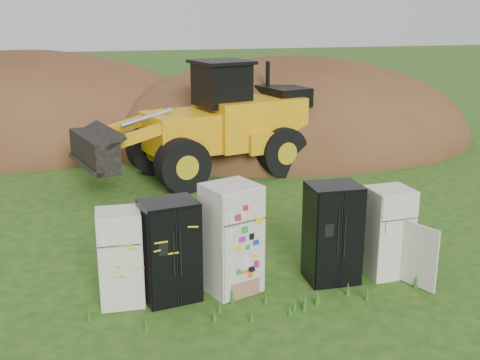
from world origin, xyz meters
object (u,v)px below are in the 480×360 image
(fridge_black_right, at_px, (332,233))
(wheel_loader, at_px, (196,121))
(fridge_black_side, at_px, (170,251))
(fridge_sticker, at_px, (231,238))
(fridge_leftmost, at_px, (120,258))
(fridge_open_door, at_px, (388,232))

(fridge_black_right, distance_m, wheel_loader, 7.38)
(fridge_black_side, height_order, fridge_black_right, fridge_black_right)
(fridge_black_right, bearing_deg, fridge_black_side, -178.71)
(fridge_sticker, distance_m, fridge_black_right, 1.83)
(wheel_loader, bearing_deg, fridge_leftmost, -125.19)
(fridge_leftmost, height_order, fridge_black_side, fridge_black_side)
(fridge_black_right, xyz_separation_m, wheel_loader, (-1.15, 7.25, 0.75))
(fridge_open_door, bearing_deg, fridge_sticker, 174.73)
(fridge_sticker, height_order, fridge_open_door, fridge_sticker)
(fridge_leftmost, height_order, fridge_black_right, fridge_black_right)
(fridge_black_side, xyz_separation_m, fridge_open_door, (3.95, -0.00, -0.04))
(wheel_loader, bearing_deg, fridge_open_door, -88.84)
(fridge_leftmost, bearing_deg, fridge_sticker, 1.65)
(fridge_sticker, xyz_separation_m, fridge_black_right, (1.83, -0.04, -0.06))
(fridge_open_door, distance_m, wheel_loader, 7.65)
(fridge_black_side, bearing_deg, fridge_black_right, -10.14)
(fridge_black_side, bearing_deg, fridge_leftmost, 166.26)
(fridge_black_right, distance_m, fridge_open_door, 1.07)
(fridge_leftmost, height_order, wheel_loader, wheel_loader)
(fridge_black_side, distance_m, fridge_black_right, 2.89)
(fridge_leftmost, bearing_deg, fridge_open_door, 0.39)
(fridge_sticker, distance_m, wheel_loader, 7.27)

